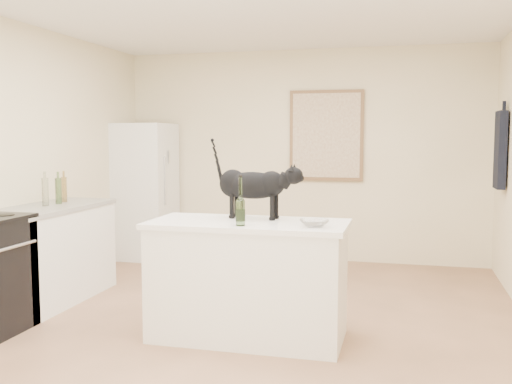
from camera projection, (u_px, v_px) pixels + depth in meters
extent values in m
plane|color=#A67758|center=(243.00, 328.00, 4.68)|extent=(5.50, 5.50, 0.00)
plane|color=#F4E4BD|center=(302.00, 156.00, 7.21)|extent=(4.50, 0.00, 4.50)
plane|color=#F4E4BD|center=(16.00, 210.00, 1.91)|extent=(4.50, 0.00, 4.50)
cube|color=white|center=(248.00, 282.00, 4.43)|extent=(1.44, 0.67, 0.86)
cube|color=white|center=(248.00, 224.00, 4.38)|extent=(1.50, 0.70, 0.04)
cube|color=white|center=(50.00, 256.00, 5.41)|extent=(0.60, 1.40, 0.86)
cube|color=gray|center=(48.00, 208.00, 5.37)|extent=(0.62, 1.44, 0.04)
cube|color=white|center=(144.00, 191.00, 7.35)|extent=(0.68, 0.68, 1.70)
cube|color=brown|center=(326.00, 136.00, 7.09)|extent=(0.90, 0.03, 1.10)
cube|color=beige|center=(326.00, 136.00, 7.07)|extent=(0.82, 0.00, 1.02)
cube|color=black|center=(500.00, 150.00, 5.99)|extent=(0.08, 0.34, 0.80)
cylinder|color=#345A24|center=(240.00, 204.00, 4.16)|extent=(0.08, 0.08, 0.32)
imported|color=silver|center=(314.00, 223.00, 4.12)|extent=(0.26, 0.26, 0.05)
cube|color=silver|center=(170.00, 157.00, 7.24)|extent=(0.04, 0.13, 0.17)
cylinder|color=#1F4818|center=(58.00, 191.00, 5.50)|extent=(0.06, 0.06, 0.25)
cylinder|color=#9BA79A|center=(45.00, 192.00, 5.35)|extent=(0.06, 0.06, 0.26)
cylinder|color=brown|center=(64.00, 190.00, 5.66)|extent=(0.06, 0.06, 0.24)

